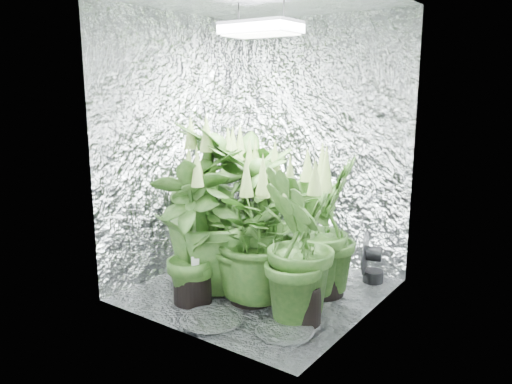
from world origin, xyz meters
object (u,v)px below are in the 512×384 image
object	(u,v)px
plant_c	(324,228)
plant_f	(191,232)
plant_d	(213,209)
plant_h	(262,219)
plant_e	(252,234)
grow_lamp	(261,28)
plant_g	(300,247)
plant_b	(248,206)
plant_a	(247,201)
circulation_fan	(369,260)

from	to	relation	value
plant_c	plant_f	size ratio (longest dim) A/B	0.99
plant_d	plant_h	distance (m)	0.37
plant_d	plant_e	xyz separation A→B (m)	(0.34, -0.01, -0.12)
grow_lamp	plant_d	distance (m)	1.27
plant_c	plant_g	bearing A→B (deg)	-79.81
grow_lamp	plant_h	xyz separation A→B (m)	(-0.05, 0.10, -1.32)
plant_b	plant_e	bearing A→B (deg)	-50.64
plant_c	plant_d	size ratio (longest dim) A/B	0.83
plant_c	plant_d	xyz separation A→B (m)	(-0.68, -0.39, 0.11)
plant_a	circulation_fan	bearing A→B (deg)	9.06
plant_d	plant_e	world-z (taller)	plant_d
plant_d	circulation_fan	world-z (taller)	plant_d
plant_c	plant_f	bearing A→B (deg)	-135.37
plant_g	plant_e	bearing A→B (deg)	169.87
circulation_fan	grow_lamp	bearing A→B (deg)	-149.79
plant_c	plant_e	world-z (taller)	plant_c
plant_f	plant_a	bearing A→B (deg)	102.41
plant_h	plant_c	bearing A→B (deg)	12.89
plant_b	circulation_fan	size ratio (longest dim) A/B	2.98
plant_h	circulation_fan	xyz separation A→B (m)	(0.63, 0.51, -0.34)
plant_c	plant_a	bearing A→B (deg)	164.20
plant_a	plant_d	size ratio (longest dim) A/B	0.85
grow_lamp	circulation_fan	world-z (taller)	grow_lamp
plant_g	plant_b	bearing A→B (deg)	146.88
plant_b	plant_e	world-z (taller)	plant_b
grow_lamp	circulation_fan	xyz separation A→B (m)	(0.58, 0.61, -1.66)
plant_b	plant_h	bearing A→B (deg)	-29.57
plant_b	plant_d	bearing A→B (deg)	-89.19
plant_a	plant_c	bearing A→B (deg)	-15.80
plant_c	plant_d	distance (m)	0.79
plant_a	plant_f	world-z (taller)	plant_a
plant_b	plant_c	world-z (taller)	plant_b
plant_b	plant_f	bearing A→B (deg)	-87.51
plant_b	plant_c	bearing A→B (deg)	-2.34
plant_a	plant_e	size ratio (longest dim) A/B	1.07
plant_f	circulation_fan	distance (m)	1.38
plant_b	circulation_fan	xyz separation A→B (m)	(0.87, 0.38, -0.38)
plant_h	circulation_fan	bearing A→B (deg)	38.74
plant_b	plant_f	xyz separation A→B (m)	(0.03, -0.67, -0.04)
plant_d	plant_a	bearing A→B (deg)	105.30
plant_b	plant_c	size ratio (longest dim) A/B	1.10
grow_lamp	circulation_fan	distance (m)	1.86
plant_d	plant_e	bearing A→B (deg)	-2.00
plant_e	circulation_fan	bearing A→B (deg)	57.36
grow_lamp	plant_g	distance (m)	1.44
plant_b	circulation_fan	distance (m)	1.02
plant_e	plant_h	xyz separation A→B (m)	(-0.12, 0.30, 0.02)
plant_f	plant_h	size ratio (longest dim) A/B	0.98
plant_a	plant_d	world-z (taller)	plant_d
plant_d	circulation_fan	size ratio (longest dim) A/B	3.26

